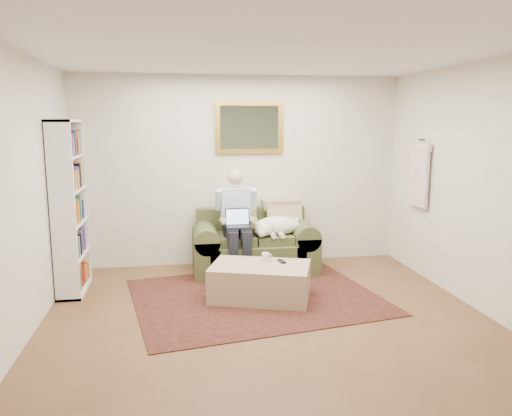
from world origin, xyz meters
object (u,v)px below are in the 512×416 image
object	(u,v)px
seated_man	(237,223)
laptop	(238,222)
ottoman	(260,282)
sofa	(254,250)
bookshelf	(69,207)
coffee_mug	(265,257)
sleeping_dog	(277,226)

from	to	relation	value
seated_man	laptop	world-z (taller)	seated_man
laptop	ottoman	bearing A→B (deg)	-80.97
sofa	seated_man	size ratio (longest dim) A/B	1.19
laptop	bookshelf	bearing A→B (deg)	-173.02
sofa	coffee_mug	bearing A→B (deg)	-91.24
laptop	coffee_mug	distance (m)	0.82
bookshelf	sofa	bearing A→B (deg)	11.52
sleeping_dog	bookshelf	distance (m)	2.58
sleeping_dog	ottoman	world-z (taller)	sleeping_dog
bookshelf	seated_man	bearing A→B (deg)	8.76
sofa	bookshelf	xyz separation A→B (m)	(-2.23, -0.46, 0.72)
sleeping_dog	ottoman	size ratio (longest dim) A/B	0.62
laptop	sleeping_dog	xyz separation A→B (m)	(0.53, 0.13, -0.10)
sofa	ottoman	world-z (taller)	sofa
sofa	laptop	distance (m)	0.54
coffee_mug	bookshelf	distance (m)	2.33
seated_man	sleeping_dog	size ratio (longest dim) A/B	2.04
coffee_mug	sofa	bearing A→B (deg)	88.76
sofa	bookshelf	size ratio (longest dim) A/B	0.81
sofa	bookshelf	distance (m)	2.39
sleeping_dog	ottoman	xyz separation A→B (m)	(-0.39, -1.01, -0.42)
ottoman	bookshelf	distance (m)	2.36
ottoman	coffee_mug	size ratio (longest dim) A/B	10.84
sofa	coffee_mug	world-z (taller)	sofa
laptop	ottoman	distance (m)	1.03
sofa	coffee_mug	size ratio (longest dim) A/B	16.21
laptop	sleeping_dog	bearing A→B (deg)	13.64
seated_man	bookshelf	distance (m)	2.04
coffee_mug	bookshelf	world-z (taller)	bookshelf
sleeping_dog	bookshelf	bearing A→B (deg)	-171.59
seated_man	coffee_mug	world-z (taller)	seated_man
sleeping_dog	bookshelf	size ratio (longest dim) A/B	0.33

